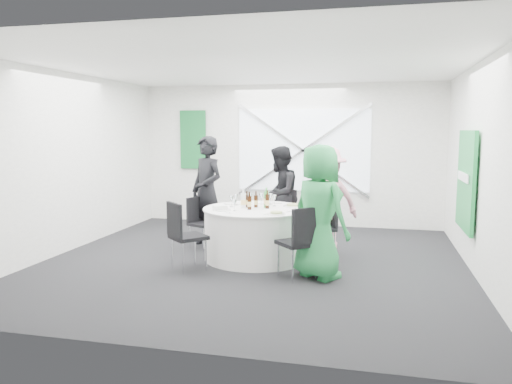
% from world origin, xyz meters
% --- Properties ---
extents(floor, '(6.00, 6.00, 0.00)m').
position_xyz_m(floor, '(0.00, 0.00, 0.00)').
color(floor, black).
rests_on(floor, ground).
extents(ceiling, '(6.00, 6.00, 0.00)m').
position_xyz_m(ceiling, '(0.00, 0.00, 2.80)').
color(ceiling, white).
rests_on(ceiling, wall_back).
extents(wall_back, '(6.00, 0.00, 6.00)m').
position_xyz_m(wall_back, '(0.00, 3.00, 1.40)').
color(wall_back, silver).
rests_on(wall_back, floor).
extents(wall_front, '(6.00, 0.00, 6.00)m').
position_xyz_m(wall_front, '(0.00, -3.00, 1.40)').
color(wall_front, silver).
rests_on(wall_front, floor).
extents(wall_left, '(0.00, 6.00, 6.00)m').
position_xyz_m(wall_left, '(-3.00, 0.00, 1.40)').
color(wall_left, silver).
rests_on(wall_left, floor).
extents(wall_right, '(0.00, 6.00, 6.00)m').
position_xyz_m(wall_right, '(3.00, 0.00, 1.40)').
color(wall_right, silver).
rests_on(wall_right, floor).
extents(window_panel, '(2.60, 0.03, 1.60)m').
position_xyz_m(window_panel, '(0.30, 2.96, 1.50)').
color(window_panel, white).
rests_on(window_panel, wall_back).
extents(window_brace_a, '(2.63, 0.05, 1.84)m').
position_xyz_m(window_brace_a, '(0.30, 2.92, 1.50)').
color(window_brace_a, silver).
rests_on(window_brace_a, window_panel).
extents(window_brace_b, '(2.63, 0.05, 1.84)m').
position_xyz_m(window_brace_b, '(0.30, 2.92, 1.50)').
color(window_brace_b, silver).
rests_on(window_brace_b, window_panel).
extents(green_banner, '(0.55, 0.04, 1.20)m').
position_xyz_m(green_banner, '(-2.00, 2.95, 1.70)').
color(green_banner, '#136024').
rests_on(green_banner, wall_back).
extents(green_sign, '(0.05, 1.20, 1.40)m').
position_xyz_m(green_sign, '(2.94, 0.60, 1.20)').
color(green_sign, '#18883A').
rests_on(green_sign, wall_right).
extents(banquet_table, '(1.56, 1.56, 0.76)m').
position_xyz_m(banquet_table, '(0.00, 0.20, 0.38)').
color(banquet_table, white).
rests_on(banquet_table, floor).
extents(chair_back, '(0.49, 0.50, 0.91)m').
position_xyz_m(chair_back, '(0.21, 1.24, 0.53)').
color(chair_back, black).
rests_on(chair_back, floor).
extents(chair_back_left, '(0.50, 0.49, 0.82)m').
position_xyz_m(chair_back_left, '(-1.05, 0.66, 0.48)').
color(chair_back_left, black).
rests_on(chair_back_left, floor).
extents(chair_back_right, '(0.52, 0.52, 0.86)m').
position_xyz_m(chair_back_right, '(0.99, 0.63, 0.50)').
color(chair_back_right, black).
rests_on(chair_back_right, floor).
extents(chair_front_right, '(0.61, 0.61, 0.94)m').
position_xyz_m(chair_front_right, '(0.80, -0.69, 0.55)').
color(chair_front_right, black).
rests_on(chair_front_right, floor).
extents(chair_front_left, '(0.61, 0.61, 0.95)m').
position_xyz_m(chair_front_left, '(-0.81, -0.67, 0.55)').
color(chair_front_left, black).
rests_on(chair_front_left, floor).
extents(person_man_back_left, '(0.79, 0.72, 1.81)m').
position_xyz_m(person_man_back_left, '(-0.98, 0.85, 0.90)').
color(person_man_back_left, black).
rests_on(person_man_back_left, floor).
extents(person_man_back, '(0.51, 0.83, 1.64)m').
position_xyz_m(person_man_back, '(0.12, 1.42, 0.82)').
color(person_man_back, black).
rests_on(person_man_back, floor).
extents(person_woman_pink, '(1.18, 0.97, 1.66)m').
position_xyz_m(person_woman_pink, '(0.98, 0.78, 0.83)').
color(person_woman_pink, pink).
rests_on(person_woman_pink, floor).
extents(person_woman_green, '(1.01, 0.94, 1.73)m').
position_xyz_m(person_woman_green, '(1.01, -0.54, 0.87)').
color(person_woman_green, '#248642').
rests_on(person_woman_green, floor).
extents(plate_back, '(0.29, 0.29, 0.01)m').
position_xyz_m(plate_back, '(0.02, 0.70, 0.77)').
color(plate_back, white).
rests_on(plate_back, banquet_table).
extents(plate_back_left, '(0.28, 0.28, 0.01)m').
position_xyz_m(plate_back_left, '(-0.45, 0.52, 0.77)').
color(plate_back_left, white).
rests_on(plate_back_left, banquet_table).
extents(plate_back_right, '(0.30, 0.30, 0.04)m').
position_xyz_m(plate_back_right, '(0.51, 0.48, 0.78)').
color(plate_back_right, white).
rests_on(plate_back_right, banquet_table).
extents(plate_front_right, '(0.25, 0.25, 0.04)m').
position_xyz_m(plate_front_right, '(0.39, -0.26, 0.78)').
color(plate_front_right, white).
rests_on(plate_front_right, banquet_table).
extents(plate_front_left, '(0.26, 0.26, 0.01)m').
position_xyz_m(plate_front_left, '(-0.43, -0.11, 0.77)').
color(plate_front_left, white).
rests_on(plate_front_left, banquet_table).
extents(napkin, '(0.22, 0.22, 0.05)m').
position_xyz_m(napkin, '(-0.46, -0.10, 0.80)').
color(napkin, white).
rests_on(napkin, plate_front_left).
extents(beer_bottle_a, '(0.06, 0.06, 0.25)m').
position_xyz_m(beer_bottle_a, '(-0.15, 0.25, 0.85)').
color(beer_bottle_a, '#341809').
rests_on(beer_bottle_a, banquet_table).
extents(beer_bottle_b, '(0.06, 0.06, 0.24)m').
position_xyz_m(beer_bottle_b, '(-0.02, 0.28, 0.85)').
color(beer_bottle_b, '#341809').
rests_on(beer_bottle_b, banquet_table).
extents(beer_bottle_c, '(0.06, 0.06, 0.27)m').
position_xyz_m(beer_bottle_c, '(0.17, 0.21, 0.86)').
color(beer_bottle_c, '#341809').
rests_on(beer_bottle_c, banquet_table).
extents(beer_bottle_d, '(0.06, 0.06, 0.26)m').
position_xyz_m(beer_bottle_d, '(-0.06, 0.06, 0.86)').
color(beer_bottle_d, '#341809').
rests_on(beer_bottle_d, banquet_table).
extents(green_water_bottle, '(0.08, 0.08, 0.30)m').
position_xyz_m(green_water_bottle, '(0.14, 0.28, 0.88)').
color(green_water_bottle, green).
rests_on(green_water_bottle, banquet_table).
extents(clear_water_bottle, '(0.08, 0.08, 0.28)m').
position_xyz_m(clear_water_bottle, '(-0.19, 0.18, 0.87)').
color(clear_water_bottle, white).
rests_on(clear_water_bottle, banquet_table).
extents(wine_glass_a, '(0.07, 0.07, 0.17)m').
position_xyz_m(wine_glass_a, '(0.13, 0.60, 0.88)').
color(wine_glass_a, white).
rests_on(wine_glass_a, banquet_table).
extents(wine_glass_b, '(0.07, 0.07, 0.17)m').
position_xyz_m(wine_glass_b, '(-0.01, 0.60, 0.88)').
color(wine_glass_b, white).
rests_on(wine_glass_b, banquet_table).
extents(wine_glass_c, '(0.07, 0.07, 0.17)m').
position_xyz_m(wine_glass_c, '(-0.39, 0.24, 0.88)').
color(wine_glass_c, white).
rests_on(wine_glass_c, banquet_table).
extents(wine_glass_d, '(0.07, 0.07, 0.17)m').
position_xyz_m(wine_glass_d, '(0.22, 0.46, 0.88)').
color(wine_glass_d, white).
rests_on(wine_glass_d, banquet_table).
extents(wine_glass_e, '(0.07, 0.07, 0.17)m').
position_xyz_m(wine_glass_e, '(-0.24, -0.11, 0.88)').
color(wine_glass_e, white).
rests_on(wine_glass_e, banquet_table).
extents(wine_glass_f, '(0.07, 0.07, 0.17)m').
position_xyz_m(wine_glass_f, '(-0.36, 0.41, 0.88)').
color(wine_glass_f, white).
rests_on(wine_glass_f, banquet_table).
extents(wine_glass_g, '(0.07, 0.07, 0.17)m').
position_xyz_m(wine_glass_g, '(-0.18, 0.58, 0.88)').
color(wine_glass_g, white).
rests_on(wine_glass_g, banquet_table).
extents(fork_a, '(0.15, 0.03, 0.01)m').
position_xyz_m(fork_a, '(0.21, 0.74, 0.76)').
color(fork_a, silver).
rests_on(fork_a, banquet_table).
extents(knife_a, '(0.15, 0.02, 0.01)m').
position_xyz_m(knife_a, '(-0.15, 0.76, 0.76)').
color(knife_a, silver).
rests_on(knife_a, banquet_table).
extents(fork_b, '(0.11, 0.12, 0.01)m').
position_xyz_m(fork_b, '(0.29, -0.30, 0.76)').
color(fork_b, silver).
rests_on(fork_b, banquet_table).
extents(knife_b, '(0.10, 0.13, 0.01)m').
position_xyz_m(knife_b, '(0.54, 0.00, 0.76)').
color(knife_b, silver).
rests_on(knife_b, banquet_table).
extents(fork_c, '(0.11, 0.13, 0.01)m').
position_xyz_m(fork_c, '(-0.53, -0.02, 0.76)').
color(fork_c, silver).
rests_on(fork_c, banquet_table).
extents(knife_c, '(0.12, 0.12, 0.01)m').
position_xyz_m(knife_c, '(-0.27, -0.31, 0.76)').
color(knife_c, silver).
rests_on(knife_c, banquet_table).
extents(fork_d, '(0.09, 0.14, 0.01)m').
position_xyz_m(fork_d, '(-0.39, 0.62, 0.76)').
color(fork_d, silver).
rests_on(fork_d, banquet_table).
extents(knife_d, '(0.10, 0.13, 0.01)m').
position_xyz_m(knife_d, '(-0.55, 0.38, 0.76)').
color(knife_d, silver).
rests_on(knife_d, banquet_table).
extents(fork_e, '(0.09, 0.14, 0.01)m').
position_xyz_m(fork_e, '(0.56, 0.32, 0.76)').
color(fork_e, silver).
rests_on(fork_e, banquet_table).
extents(knife_e, '(0.08, 0.14, 0.01)m').
position_xyz_m(knife_e, '(0.43, 0.58, 0.76)').
color(knife_e, silver).
rests_on(knife_e, banquet_table).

